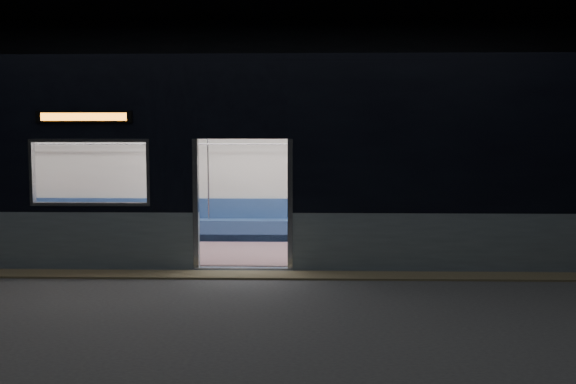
{
  "coord_description": "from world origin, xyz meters",
  "views": [
    {
      "loc": [
        0.96,
        -8.4,
        2.04
      ],
      "look_at": [
        0.67,
        2.3,
        1.12
      ],
      "focal_mm": 38.0,
      "sensor_mm": 36.0,
      "label": 1
    }
  ],
  "objects": [
    {
      "name": "station_floor",
      "position": [
        0.0,
        0.0,
        -0.01
      ],
      "size": [
        24.0,
        14.0,
        0.01
      ],
      "primitive_type": "cube",
      "color": "#47494C",
      "rests_on": "ground"
    },
    {
      "name": "station_envelope",
      "position": [
        0.0,
        0.0,
        3.66
      ],
      "size": [
        24.0,
        14.0,
        5.0
      ],
      "color": "black",
      "rests_on": "station_floor"
    },
    {
      "name": "tactile_strip",
      "position": [
        0.0,
        0.55,
        0.01
      ],
      "size": [
        22.8,
        0.5,
        0.03
      ],
      "primitive_type": "cube",
      "color": "#8C7F59",
      "rests_on": "station_floor"
    },
    {
      "name": "metro_car",
      "position": [
        -0.0,
        2.54,
        1.85
      ],
      "size": [
        18.0,
        3.04,
        3.35
      ],
      "color": "#91A3AD",
      "rests_on": "station_floor"
    },
    {
      "name": "passenger",
      "position": [
        4.25,
        3.55,
        0.81
      ],
      "size": [
        0.41,
        0.71,
        1.41
      ],
      "rotation": [
        0.0,
        0.0,
        0.03
      ],
      "color": "black",
      "rests_on": "metro_car"
    },
    {
      "name": "handbag",
      "position": [
        4.2,
        3.31,
        0.69
      ],
      "size": [
        0.34,
        0.31,
        0.15
      ],
      "primitive_type": "cube",
      "rotation": [
        0.0,
        0.0,
        -0.15
      ],
      "color": "black",
      "rests_on": "passenger"
    },
    {
      "name": "transit_map",
      "position": [
        1.89,
        3.85,
        1.46
      ],
      "size": [
        0.95,
        0.03,
        0.62
      ],
      "primitive_type": "cube",
      "color": "white",
      "rests_on": "metro_car"
    }
  ]
}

